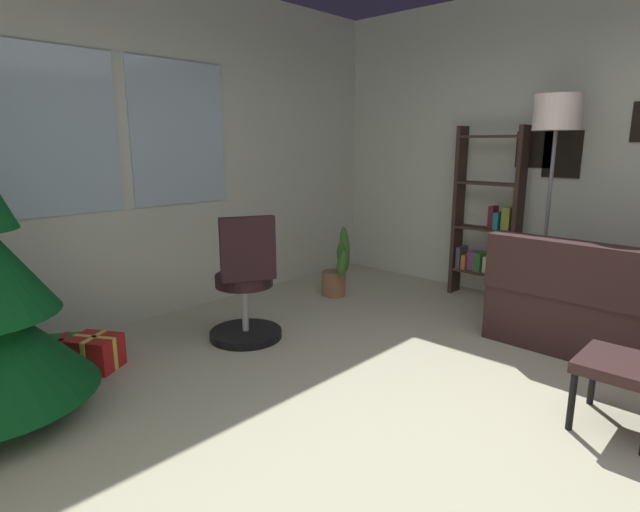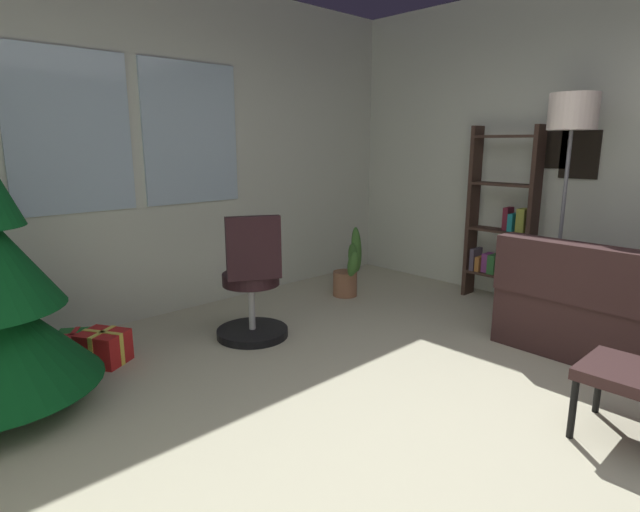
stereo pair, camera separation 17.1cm
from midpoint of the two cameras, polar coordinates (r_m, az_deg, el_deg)
The scene contains 9 objects.
ground_plane at distance 2.92m, azimuth 20.00°, elevation -20.17°, with size 5.02×6.02×0.10m, color beige.
wall_back_with_windows at distance 4.65m, azimuth -15.00°, elevation 11.44°, with size 5.02×0.12×2.86m.
footstool at distance 3.11m, azimuth 32.54°, elevation -11.53°, with size 0.43×0.40×0.39m.
gift_box_red at distance 3.84m, azimuth -21.95°, elevation -9.51°, with size 0.36×0.38×0.23m.
gift_box_green at distance 4.09m, azimuth -24.93°, elevation -9.00°, with size 0.37×0.39×0.15m.
office_chair at distance 3.92m, azimuth -6.38°, elevation -3.95°, with size 0.57×0.58×0.98m.
bookshelf at distance 5.11m, azimuth 20.64°, elevation 3.20°, with size 0.18×0.64×1.65m.
floor_lamp at distance 4.59m, azimuth 27.40°, elevation 12.61°, with size 0.37×0.37×1.87m.
potted_plant at distance 5.03m, azimuth 4.25°, elevation -1.82°, with size 0.36×0.38×0.69m.
Camera 2 is at (-2.20, -1.08, 1.50)m, focal length 28.49 mm.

